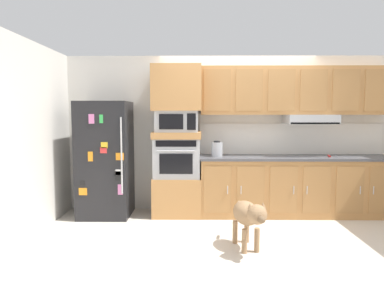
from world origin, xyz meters
TOP-DOWN VIEW (x-y plane):
  - ground_plane at (0.00, 0.00)m, footprint 9.60×9.60m
  - back_kitchen_wall at (0.00, 1.11)m, footprint 6.20×0.12m
  - side_panel_left at (-2.80, 0.00)m, footprint 0.12×7.10m
  - refrigerator at (-2.06, 0.68)m, footprint 0.76×0.73m
  - oven_base_cabinet at (-0.96, 0.75)m, footprint 0.74×0.62m
  - built_in_oven at (-0.96, 0.75)m, footprint 0.70×0.62m
  - appliance_mid_shelf at (-0.96, 0.75)m, footprint 0.74×0.62m
  - microwave at (-0.96, 0.75)m, footprint 0.64×0.54m
  - appliance_upper_cabinet at (-0.96, 0.75)m, footprint 0.74×0.62m
  - lower_cabinet_run at (0.87, 0.75)m, footprint 2.92×0.63m
  - countertop_slab at (0.87, 0.75)m, footprint 2.96×0.64m
  - backsplash_panel at (0.87, 1.04)m, footprint 2.96×0.02m
  - upper_cabinet_with_hood at (0.89, 0.87)m, footprint 2.92×0.48m
  - screwdriver at (1.38, 0.67)m, footprint 0.14×0.12m
  - electric_kettle at (-0.34, 0.70)m, footprint 0.17×0.17m
  - dog at (-0.06, -0.67)m, footprint 0.37×0.85m

SIDE VIEW (x-z plane):
  - ground_plane at x=0.00m, z-range 0.00..0.00m
  - oven_base_cabinet at x=-0.96m, z-range 0.00..0.60m
  - dog at x=-0.06m, z-range 0.10..0.72m
  - lower_cabinet_run at x=0.87m, z-range 0.00..0.88m
  - refrigerator at x=-2.06m, z-range 0.00..1.76m
  - countertop_slab at x=0.87m, z-range 0.88..0.92m
  - built_in_oven at x=-0.96m, z-range 0.60..1.20m
  - screwdriver at x=1.38m, z-range 0.92..0.95m
  - electric_kettle at x=-0.34m, z-range 0.91..1.15m
  - backsplash_panel at x=0.87m, z-range 0.92..1.42m
  - back_kitchen_wall at x=0.00m, z-range 0.00..2.50m
  - side_panel_left at x=-2.80m, z-range 0.00..2.50m
  - appliance_mid_shelf at x=-0.96m, z-range 1.20..1.30m
  - microwave at x=-0.96m, z-range 1.30..1.62m
  - upper_cabinet_with_hood at x=0.89m, z-range 1.46..2.34m
  - appliance_upper_cabinet at x=-0.96m, z-range 1.62..2.30m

